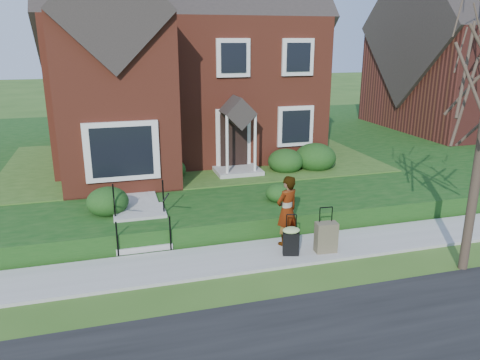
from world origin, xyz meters
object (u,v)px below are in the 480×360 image
object	(u,v)px
suitcase_black	(291,239)
suitcase_olive	(326,237)
front_steps	(141,224)
woman	(287,211)

from	to	relation	value
suitcase_black	suitcase_olive	size ratio (longest dim) A/B	0.90
suitcase_olive	front_steps	bearing A→B (deg)	158.52
front_steps	suitcase_olive	size ratio (longest dim) A/B	1.73
suitcase_black	suitcase_olive	xyz separation A→B (m)	(0.91, -0.08, -0.02)
woman	suitcase_black	distance (m)	0.83
suitcase_black	suitcase_olive	distance (m)	0.91
front_steps	woman	world-z (taller)	woman
front_steps	suitcase_olive	world-z (taller)	front_steps
front_steps	suitcase_olive	xyz separation A→B (m)	(4.38, -2.18, -0.00)
suitcase_black	woman	bearing A→B (deg)	95.94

